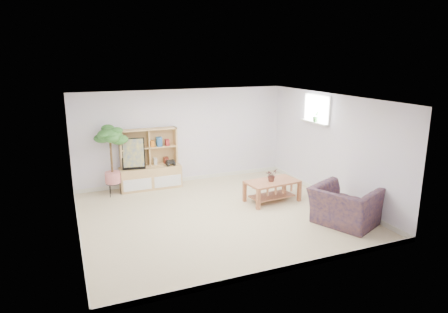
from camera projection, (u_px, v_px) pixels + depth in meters
name	position (u px, v px, depth m)	size (l,w,h in m)	color
floor	(219.00, 214.00, 8.31)	(5.50, 5.00, 0.01)	beige
ceiling	(219.00, 99.00, 7.72)	(5.50, 5.00, 0.01)	silver
walls	(219.00, 159.00, 8.01)	(5.51, 5.01, 2.40)	white
baseboard	(219.00, 212.00, 8.29)	(5.50, 5.00, 0.10)	white
window	(317.00, 109.00, 9.36)	(0.10, 0.98, 0.68)	silver
window_sill	(314.00, 122.00, 9.42)	(0.14, 1.00, 0.04)	white
storage_unit	(150.00, 159.00, 9.79)	(1.49, 0.50, 1.49)	#DCAF6F
poster	(133.00, 154.00, 9.53)	(0.55, 0.13, 0.76)	yellow
toy_truck	(170.00, 163.00, 9.90)	(0.29, 0.20, 0.15)	black
coffee_table	(272.00, 191.00, 9.01)	(1.18, 0.64, 0.48)	brown
table_plant	(271.00, 175.00, 8.91)	(0.26, 0.22, 0.29)	#114C18
floor_tree	(112.00, 161.00, 9.25)	(0.62, 0.62, 1.67)	#316729
armchair	(345.00, 204.00, 7.73)	(1.16, 1.01, 0.86)	#121340
sill_plant	(316.00, 116.00, 9.35)	(0.14, 0.12, 0.26)	#316729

